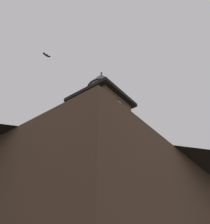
{
  "coord_description": "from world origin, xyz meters",
  "views": [
    {
      "loc": [
        10.57,
        8.25,
        1.33
      ],
      "look_at": [
        -1.12,
        -0.88,
        11.22
      ],
      "focal_mm": 39.23,
      "sensor_mm": 36.0,
      "label": 1
    }
  ],
  "objects_px": {
    "building_main": "(105,223)",
    "flying_bird_high": "(47,55)",
    "pine_tree_behind": "(51,208)",
    "clock_tower": "(101,122)",
    "moon": "(16,189)"
  },
  "relations": [
    {
      "from": "building_main",
      "to": "pine_tree_behind",
      "type": "height_order",
      "value": "pine_tree_behind"
    },
    {
      "from": "flying_bird_high",
      "to": "building_main",
      "type": "bearing_deg",
      "value": 126.95
    },
    {
      "from": "building_main",
      "to": "pine_tree_behind",
      "type": "xyz_separation_m",
      "value": [
        -0.42,
        -4.96,
        1.49
      ]
    },
    {
      "from": "clock_tower",
      "to": "moon",
      "type": "bearing_deg",
      "value": -113.66
    },
    {
      "from": "building_main",
      "to": "clock_tower",
      "type": "xyz_separation_m",
      "value": [
        -0.31,
        -0.62,
        6.58
      ]
    },
    {
      "from": "building_main",
      "to": "flying_bird_high",
      "type": "relative_size",
      "value": 23.88
    },
    {
      "from": "clock_tower",
      "to": "pine_tree_behind",
      "type": "relative_size",
      "value": 0.65
    },
    {
      "from": "flying_bird_high",
      "to": "moon",
      "type": "bearing_deg",
      "value": -121.49
    },
    {
      "from": "moon",
      "to": "flying_bird_high",
      "type": "distance_m",
      "value": 30.59
    },
    {
      "from": "pine_tree_behind",
      "to": "flying_bird_high",
      "type": "bearing_deg",
      "value": 19.91
    },
    {
      "from": "building_main",
      "to": "clock_tower",
      "type": "relative_size",
      "value": 2.03
    },
    {
      "from": "pine_tree_behind",
      "to": "moon",
      "type": "bearing_deg",
      "value": -117.04
    },
    {
      "from": "clock_tower",
      "to": "moon",
      "type": "height_order",
      "value": "clock_tower"
    },
    {
      "from": "clock_tower",
      "to": "flying_bird_high",
      "type": "distance_m",
      "value": 7.42
    },
    {
      "from": "pine_tree_behind",
      "to": "building_main",
      "type": "bearing_deg",
      "value": 85.2
    }
  ]
}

